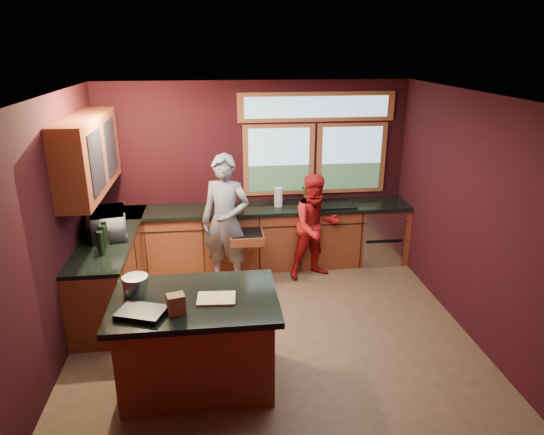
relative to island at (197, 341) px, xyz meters
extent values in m
plane|color=brown|center=(0.82, 0.93, -0.48)|extent=(4.50, 4.50, 0.00)
cube|color=black|center=(0.82, 2.93, 0.87)|extent=(4.50, 0.02, 2.70)
cube|color=black|center=(0.82, -1.07, 0.87)|extent=(4.50, 0.02, 2.70)
cube|color=black|center=(-1.43, 0.93, 0.87)|extent=(0.02, 4.00, 2.70)
cube|color=black|center=(3.07, 0.93, 0.87)|extent=(0.02, 4.00, 2.70)
cube|color=silver|center=(0.82, 0.93, 2.22)|extent=(4.50, 4.00, 0.02)
cube|color=#89A9BE|center=(1.17, 2.91, 1.07)|extent=(1.06, 0.02, 1.06)
cube|color=#89A9BE|center=(2.27, 2.91, 1.07)|extent=(1.06, 0.02, 1.06)
cube|color=brown|center=(1.72, 2.91, 1.84)|extent=(2.30, 0.02, 0.42)
cube|color=brown|center=(-1.25, 1.78, 1.47)|extent=(0.36, 1.80, 0.90)
cube|color=brown|center=(0.82, 2.63, -0.04)|extent=(4.50, 0.60, 0.88)
cube|color=black|center=(0.82, 2.62, 0.43)|extent=(4.50, 0.64, 0.05)
cube|color=#B7B7BC|center=(2.67, 2.61, -0.05)|extent=(0.60, 0.58, 0.85)
cube|color=black|center=(1.92, 2.59, 0.43)|extent=(0.66, 0.46, 0.05)
cube|color=brown|center=(-1.13, 1.78, -0.04)|extent=(0.60, 2.30, 0.88)
cube|color=black|center=(-1.12, 1.78, 0.43)|extent=(0.64, 2.30, 0.05)
cube|color=brown|center=(0.00, 0.00, -0.04)|extent=(1.40, 0.90, 0.88)
cube|color=black|center=(0.00, 0.00, 0.44)|extent=(1.55, 1.05, 0.06)
imported|color=slate|center=(0.35, 2.09, 0.44)|extent=(0.78, 0.65, 1.84)
imported|color=#A11213|center=(1.60, 2.18, 0.28)|extent=(0.86, 0.75, 1.51)
imported|color=#999999|center=(-1.10, 1.73, 0.62)|extent=(0.52, 0.66, 0.33)
imported|color=#999999|center=(1.64, 2.68, 0.65)|extent=(0.35, 0.30, 0.39)
cylinder|color=white|center=(1.13, 2.63, 0.59)|extent=(0.12, 0.12, 0.28)
cube|color=tan|center=(0.20, -0.05, 0.48)|extent=(0.37, 0.27, 0.02)
cylinder|color=silver|center=(-0.55, 0.15, 0.56)|extent=(0.24, 0.24, 0.18)
cube|color=brown|center=(-0.15, -0.25, 0.56)|extent=(0.18, 0.15, 0.18)
cube|color=black|center=(-0.45, -0.25, 0.49)|extent=(0.47, 0.40, 0.05)
camera|label=1|loc=(0.25, -4.05, 2.71)|focal=32.00mm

